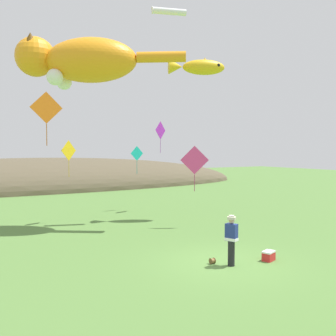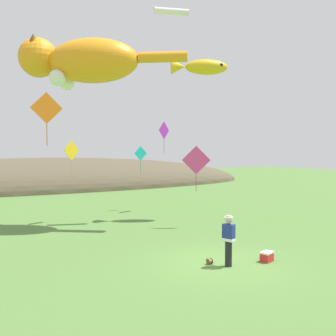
{
  "view_description": "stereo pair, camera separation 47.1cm",
  "coord_description": "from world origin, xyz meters",
  "px_view_note": "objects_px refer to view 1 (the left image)",
  "views": [
    {
      "loc": [
        -8.35,
        -10.4,
        4.03
      ],
      "look_at": [
        0.0,
        4.0,
        3.24
      ],
      "focal_mm": 40.0,
      "sensor_mm": 36.0,
      "label": 1
    },
    {
      "loc": [
        -7.94,
        -10.63,
        4.03
      ],
      "look_at": [
        0.0,
        4.0,
        3.24
      ],
      "focal_mm": 40.0,
      "sensor_mm": 36.0,
      "label": 2
    }
  ],
  "objects_px": {
    "kite_giant_cat": "(79,61)",
    "kite_tube_streamer": "(168,11)",
    "kite_diamond_gold": "(69,151)",
    "festival_attendant": "(231,239)",
    "kite_fish_windsock": "(197,67)",
    "kite_spool": "(212,261)",
    "picnic_cooler": "(269,256)",
    "kite_diamond_orange": "(46,108)",
    "kite_diamond_teal": "(137,154)",
    "kite_diamond_violet": "(160,131)",
    "kite_diamond_pink": "(195,160)"
  },
  "relations": [
    {
      "from": "kite_giant_cat",
      "to": "kite_diamond_orange",
      "type": "xyz_separation_m",
      "value": [
        -2.51,
        -3.76,
        -2.97
      ]
    },
    {
      "from": "kite_fish_windsock",
      "to": "kite_diamond_gold",
      "type": "relative_size",
      "value": 1.68
    },
    {
      "from": "kite_tube_streamer",
      "to": "kite_diamond_orange",
      "type": "bearing_deg",
      "value": -158.58
    },
    {
      "from": "kite_diamond_violet",
      "to": "kite_fish_windsock",
      "type": "bearing_deg",
      "value": -80.46
    },
    {
      "from": "kite_fish_windsock",
      "to": "kite_diamond_gold",
      "type": "xyz_separation_m",
      "value": [
        -7.01,
        2.39,
        -4.94
      ]
    },
    {
      "from": "kite_giant_cat",
      "to": "kite_tube_streamer",
      "type": "xyz_separation_m",
      "value": [
        4.93,
        -0.84,
        3.17
      ]
    },
    {
      "from": "kite_fish_windsock",
      "to": "kite_tube_streamer",
      "type": "relative_size",
      "value": 1.71
    },
    {
      "from": "kite_fish_windsock",
      "to": "kite_tube_streamer",
      "type": "distance_m",
      "value": 3.49
    },
    {
      "from": "festival_attendant",
      "to": "kite_diamond_gold",
      "type": "bearing_deg",
      "value": 104.18
    },
    {
      "from": "kite_diamond_gold",
      "to": "kite_giant_cat",
      "type": "bearing_deg",
      "value": -79.91
    },
    {
      "from": "festival_attendant",
      "to": "kite_tube_streamer",
      "type": "relative_size",
      "value": 0.89
    },
    {
      "from": "picnic_cooler",
      "to": "kite_diamond_gold",
      "type": "bearing_deg",
      "value": 111.39
    },
    {
      "from": "picnic_cooler",
      "to": "kite_tube_streamer",
      "type": "xyz_separation_m",
      "value": [
        0.87,
        8.78,
        11.71
      ]
    },
    {
      "from": "kite_diamond_pink",
      "to": "kite_diamond_gold",
      "type": "xyz_separation_m",
      "value": [
        -5.38,
        4.53,
        0.49
      ]
    },
    {
      "from": "kite_fish_windsock",
      "to": "kite_diamond_pink",
      "type": "relative_size",
      "value": 1.42
    },
    {
      "from": "picnic_cooler",
      "to": "kite_giant_cat",
      "type": "distance_m",
      "value": 13.49
    },
    {
      "from": "kite_fish_windsock",
      "to": "kite_diamond_teal",
      "type": "height_order",
      "value": "kite_fish_windsock"
    },
    {
      "from": "kite_spool",
      "to": "kite_diamond_pink",
      "type": "xyz_separation_m",
      "value": [
        3.1,
        5.7,
        3.4
      ]
    },
    {
      "from": "kite_diamond_gold",
      "to": "kite_diamond_orange",
      "type": "distance_m",
      "value": 5.84
    },
    {
      "from": "kite_tube_streamer",
      "to": "kite_diamond_violet",
      "type": "bearing_deg",
      "value": 68.66
    },
    {
      "from": "kite_giant_cat",
      "to": "kite_tube_streamer",
      "type": "bearing_deg",
      "value": -9.7
    },
    {
      "from": "festival_attendant",
      "to": "kite_diamond_orange",
      "type": "height_order",
      "value": "kite_diamond_orange"
    },
    {
      "from": "kite_diamond_gold",
      "to": "kite_diamond_violet",
      "type": "distance_m",
      "value": 6.65
    },
    {
      "from": "kite_tube_streamer",
      "to": "kite_fish_windsock",
      "type": "bearing_deg",
      "value": -6.78
    },
    {
      "from": "festival_attendant",
      "to": "kite_spool",
      "type": "bearing_deg",
      "value": 130.48
    },
    {
      "from": "picnic_cooler",
      "to": "kite_giant_cat",
      "type": "xyz_separation_m",
      "value": [
        -4.05,
        9.63,
        8.54
      ]
    },
    {
      "from": "picnic_cooler",
      "to": "kite_diamond_teal",
      "type": "bearing_deg",
      "value": 86.0
    },
    {
      "from": "festival_attendant",
      "to": "picnic_cooler",
      "type": "xyz_separation_m",
      "value": [
        1.58,
        -0.21,
        -0.77
      ]
    },
    {
      "from": "kite_tube_streamer",
      "to": "kite_diamond_violet",
      "type": "height_order",
      "value": "kite_tube_streamer"
    },
    {
      "from": "kite_diamond_gold",
      "to": "kite_diamond_teal",
      "type": "bearing_deg",
      "value": 22.44
    },
    {
      "from": "kite_spool",
      "to": "kite_diamond_violet",
      "type": "distance_m",
      "value": 13.13
    },
    {
      "from": "festival_attendant",
      "to": "kite_diamond_pink",
      "type": "relative_size",
      "value": 0.74
    },
    {
      "from": "kite_fish_windsock",
      "to": "kite_tube_streamer",
      "type": "height_order",
      "value": "kite_tube_streamer"
    },
    {
      "from": "kite_spool",
      "to": "picnic_cooler",
      "type": "xyz_separation_m",
      "value": [
        2.01,
        -0.72,
        0.08
      ]
    },
    {
      "from": "festival_attendant",
      "to": "picnic_cooler",
      "type": "distance_m",
      "value": 1.77
    },
    {
      "from": "kite_giant_cat",
      "to": "kite_diamond_teal",
      "type": "distance_m",
      "value": 7.81
    },
    {
      "from": "kite_diamond_gold",
      "to": "kite_diamond_violet",
      "type": "relative_size",
      "value": 0.97
    },
    {
      "from": "kite_diamond_pink",
      "to": "kite_diamond_orange",
      "type": "relative_size",
      "value": 1.09
    },
    {
      "from": "kite_spool",
      "to": "kite_diamond_gold",
      "type": "relative_size",
      "value": 0.1
    },
    {
      "from": "kite_diamond_violet",
      "to": "kite_diamond_teal",
      "type": "relative_size",
      "value": 1.11
    },
    {
      "from": "kite_fish_windsock",
      "to": "kite_diamond_violet",
      "type": "relative_size",
      "value": 1.63
    },
    {
      "from": "festival_attendant",
      "to": "kite_tube_streamer",
      "type": "height_order",
      "value": "kite_tube_streamer"
    },
    {
      "from": "kite_diamond_gold",
      "to": "kite_diamond_violet",
      "type": "xyz_separation_m",
      "value": [
        6.43,
        1.06,
        1.35
      ]
    },
    {
      "from": "kite_diamond_gold",
      "to": "kite_fish_windsock",
      "type": "bearing_deg",
      "value": -18.84
    },
    {
      "from": "kite_spool",
      "to": "picnic_cooler",
      "type": "distance_m",
      "value": 2.14
    },
    {
      "from": "kite_diamond_pink",
      "to": "kite_diamond_teal",
      "type": "height_order",
      "value": "kite_diamond_teal"
    },
    {
      "from": "kite_diamond_violet",
      "to": "kite_diamond_orange",
      "type": "bearing_deg",
      "value": -144.75
    },
    {
      "from": "picnic_cooler",
      "to": "kite_diamond_pink",
      "type": "relative_size",
      "value": 0.24
    },
    {
      "from": "kite_diamond_pink",
      "to": "kite_diamond_teal",
      "type": "bearing_deg",
      "value": 91.46
    },
    {
      "from": "kite_diamond_violet",
      "to": "kite_diamond_teal",
      "type": "xyz_separation_m",
      "value": [
        -1.22,
        1.09,
        -1.55
      ]
    }
  ]
}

